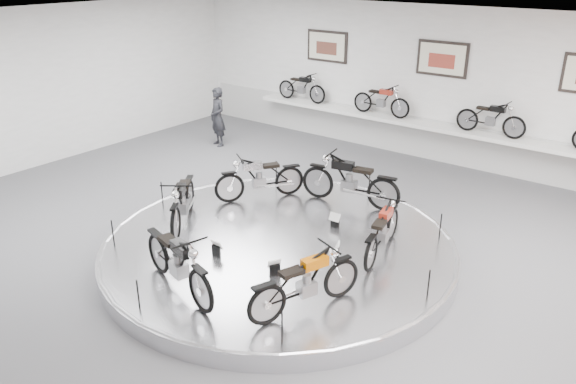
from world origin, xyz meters
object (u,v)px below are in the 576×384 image
Objects in this scene: bike_a at (383,230)px; visitor at (218,117)px; display_platform at (279,248)px; bike_b at (350,180)px; bike_e at (178,261)px; bike_d at (182,201)px; shelf at (431,126)px; bike_c at (260,177)px; bike_f at (306,282)px.

bike_a is 0.91× the size of visitor.
display_platform is 3.51× the size of bike_b.
bike_e is (-1.90, -2.93, 0.06)m from bike_a.
bike_d is (-2.01, -2.78, -0.04)m from bike_b.
bike_d is (-1.87, -6.98, -0.20)m from shelf.
bike_c is (-1.53, 1.29, 0.64)m from display_platform.
bike_e is (1.68, -1.63, 0.02)m from bike_d.
bike_e is at bearing 9.64° from bike_d.
bike_d is (-1.87, -0.58, 0.65)m from display_platform.
bike_e is at bearing 132.35° from bike_f.
shelf is at bearing 42.35° from visitor.
bike_d reaches higher than display_platform.
bike_a is 0.91× the size of bike_d.
bike_d is 3.63m from bike_f.
bike_e is at bearing 135.44° from bike_a.
visitor is at bearing -156.91° from shelf.
bike_b is 1.10× the size of bike_c.
display_platform is 4.16× the size of bike_a.
display_platform is 0.58× the size of shelf.
visitor is at bearing 53.39° from bike_a.
bike_f is (1.65, -7.85, -0.22)m from shelf.
bike_b is at bearing 42.36° from bike_f.
bike_d is (-0.34, -1.87, 0.01)m from bike_c.
bike_f is at bearing 37.48° from bike_e.
bike_a is (1.71, 0.71, 0.60)m from display_platform.
display_platform is 3.77× the size of bike_d.
bike_b is 1.07× the size of bike_d.
bike_a is at bearing -73.25° from shelf.
bike_c is 4.82m from visitor.
bike_d reaches higher than bike_f.
bike_d is 1.00× the size of visitor.
bike_b is 1.04× the size of bike_e.
bike_a is (1.71, -5.69, -0.25)m from shelf.
bike_f is at bearing -18.55° from visitor.
shelf is at bearing 5.19° from bike_a.
display_platform is at bearing 100.07° from bike_e.
bike_f is (3.52, -0.87, -0.02)m from bike_d.
bike_c is 0.95× the size of bike_e.
bike_a is 2.17m from bike_f.
visitor is (-7.12, 5.52, 0.07)m from bike_f.
bike_a is 3.81m from bike_d.
bike_f is (-0.06, -2.17, 0.03)m from bike_a.
bike_d is at bearing 96.01° from bike_f.
visitor is at bearing 145.01° from bike_e.
visitor reaches higher than bike_c.
display_platform is 1.95m from bike_a.
bike_e reaches higher than bike_c.
bike_e reaches higher than shelf.
shelf is 7.15× the size of bike_a.
bike_b is (0.14, 2.20, 0.69)m from display_platform.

